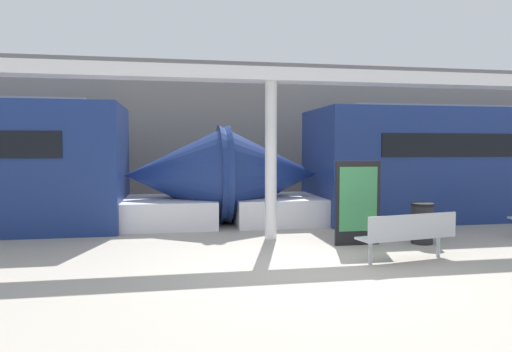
% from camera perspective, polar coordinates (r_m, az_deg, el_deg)
% --- Properties ---
extents(ground_plane, '(60.00, 60.00, 0.00)m').
position_cam_1_polar(ground_plane, '(7.70, 6.07, -11.65)').
color(ground_plane, '#A8A093').
extents(station_wall, '(56.00, 0.20, 5.00)m').
position_cam_1_polar(station_wall, '(15.91, -2.60, 5.22)').
color(station_wall, gray).
rests_on(station_wall, ground_plane).
extents(bench_near, '(1.90, 0.77, 0.86)m').
position_cam_1_polar(bench_near, '(8.57, 18.56, -6.76)').
color(bench_near, '#ADB2B7').
rests_on(bench_near, ground_plane).
extents(trash_bin, '(0.47, 0.47, 0.86)m').
position_cam_1_polar(trash_bin, '(10.28, 20.06, -5.56)').
color(trash_bin, black).
rests_on(trash_bin, ground_plane).
extents(poster_board, '(0.97, 0.07, 1.75)m').
position_cam_1_polar(poster_board, '(9.68, 12.60, -3.27)').
color(poster_board, black).
rests_on(poster_board, ground_plane).
extents(support_column_near, '(0.26, 0.26, 3.46)m').
position_cam_1_polar(support_column_near, '(10.04, 1.86, 1.87)').
color(support_column_near, silver).
rests_on(support_column_near, ground_plane).
extents(canopy_beam, '(28.00, 0.60, 0.28)m').
position_cam_1_polar(canopy_beam, '(10.17, 1.88, 12.47)').
color(canopy_beam, silver).
rests_on(canopy_beam, support_column_near).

